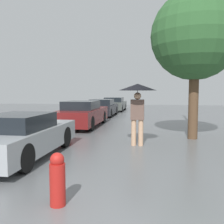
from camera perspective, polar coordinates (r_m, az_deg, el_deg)
pedestrian at (r=7.91m, az=5.86°, el=3.81°), size 1.21×1.21×1.97m
parked_car_nearest at (r=7.04m, az=-19.86°, el=-5.19°), size 1.62×4.05×1.16m
parked_car_second at (r=12.46m, az=-6.77°, el=-0.48°), size 1.72×4.51×1.27m
parked_car_third at (r=17.72m, az=-2.20°, el=0.93°), size 1.71×4.08×1.18m
parked_car_farthest at (r=22.66m, az=0.54°, el=1.78°), size 1.79×4.39×1.20m
tree at (r=9.72m, az=18.47°, el=16.08°), size 3.15×3.15×5.29m
street_lamp at (r=13.56m, az=17.79°, el=9.45°), size 0.31×0.31×4.97m
fire_hydrant at (r=3.99m, az=-12.35°, el=-14.81°), size 0.24×0.24×0.82m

